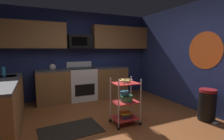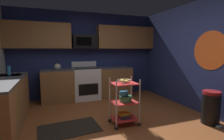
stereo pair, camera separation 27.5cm
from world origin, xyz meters
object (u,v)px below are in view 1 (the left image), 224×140
Objects in this scene: microwave at (80,42)px; mixing_bowl_large at (126,98)px; mixing_bowl_small at (125,93)px; trash_can at (207,105)px; rolling_cart at (125,102)px; book_stack at (125,115)px; oven_range at (82,83)px; fruit_bowl at (125,80)px; kettle at (53,67)px; dish_soap_bottle at (4,72)px.

microwave reaches higher than mixing_bowl_large.
trash_can is (1.63, -0.59, -0.29)m from mixing_bowl_small.
rolling_cart reaches higher than trash_can.
mixing_bowl_large is at bearing 160.75° from trash_can.
microwave is 2.78× the size of mixing_bowl_large.
book_stack is at bearing 180.00° from mixing_bowl_large.
mixing_bowl_large is at bearing -79.53° from oven_range.
fruit_bowl is at bearing -80.77° from microwave.
kettle is (-1.15, 2.01, 0.12)m from fruit_bowl.
microwave is 2.37m from mixing_bowl_small.
fruit_bowl is (0.34, -2.11, -0.82)m from microwave.
microwave is 3.13× the size of book_stack.
rolling_cart reaches higher than book_stack.
trash_can reaches higher than mixing_bowl_large.
oven_range is at bearing 99.96° from mixing_bowl_small.
rolling_cart is 2.56m from dish_soap_bottle.
mixing_bowl_small is at bearing -80.52° from microwave.
dish_soap_bottle is (-1.03, -0.78, 0.02)m from kettle.
oven_range is at bearing 0.28° from kettle.
microwave is at bearing 99.23° from rolling_cart.
book_stack is at bearing -29.53° from dish_soap_bottle.
rolling_cart is (0.34, -2.11, -1.25)m from microwave.
kettle is at bearing 119.74° from fruit_bowl.
microwave is 2.57× the size of fruit_bowl.
microwave is at bearing 25.78° from dish_soap_bottle.
book_stack is 1.73m from trash_can.
trash_can is (3.81, -1.79, -0.69)m from dish_soap_bottle.
trash_can is at bearing -25.20° from dish_soap_bottle.
kettle is at bearing 119.74° from rolling_cart.
dish_soap_bottle reaches higher than oven_range.
oven_range reaches higher than mixing_bowl_small.
fruit_bowl is 0.41× the size of trash_can.
dish_soap_bottle is at bearing 150.79° from mixing_bowl_large.
book_stack is (0.34, -2.11, -1.52)m from microwave.
rolling_cart is at bearing -97.93° from mixing_bowl_small.
microwave is 0.77× the size of rolling_cart.
book_stack is (0.00, 0.00, -0.69)m from fruit_bowl.
dish_soap_bottle reaches higher than trash_can.
mixing_bowl_large is at bearing -80.03° from microwave.
mixing_bowl_large is at bearing -29.21° from dish_soap_bottle.
trash_can reaches higher than mixing_bowl_small.
microwave reaches higher than trash_can.
dish_soap_bottle is at bearing 150.47° from rolling_cart.
dish_soap_bottle is at bearing 150.47° from fruit_bowl.
rolling_cart is at bearing -14.04° from fruit_bowl.
dish_soap_bottle is (-2.17, 1.23, 0.57)m from rolling_cart.
fruit_bowl reaches higher than mixing_bowl_large.
oven_range is 2.04m from rolling_cart.
mixing_bowl_small is 2.32m from kettle.
microwave is at bearing 99.23° from book_stack.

